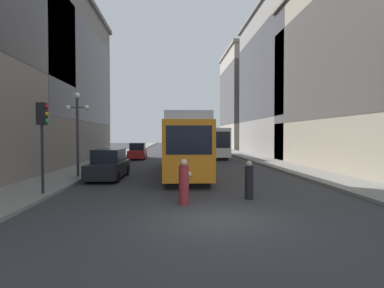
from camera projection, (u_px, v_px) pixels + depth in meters
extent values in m
plane|color=#303033|center=(216.00, 220.00, 9.58)|extent=(200.00, 200.00, 0.00)
cube|color=gray|center=(130.00, 151.00, 48.95)|extent=(3.09, 120.00, 0.15)
cube|color=gray|center=(230.00, 151.00, 50.01)|extent=(3.09, 120.00, 0.15)
cube|color=black|center=(186.00, 170.00, 21.69)|extent=(2.48, 13.09, 0.35)
cube|color=orange|center=(186.00, 146.00, 21.64)|extent=(2.90, 14.24, 3.10)
cube|color=black|center=(186.00, 136.00, 21.62)|extent=(2.92, 13.67, 1.08)
cube|color=silver|center=(186.00, 121.00, 21.59)|extent=(2.68, 13.95, 0.44)
cube|color=black|center=(189.00, 140.00, 14.56)|extent=(2.21, 0.13, 1.40)
sphere|color=#F2EACC|center=(189.00, 174.00, 14.54)|extent=(0.24, 0.24, 0.24)
cube|color=black|center=(211.00, 156.00, 37.50)|extent=(2.27, 11.29, 0.35)
cube|color=silver|center=(211.00, 142.00, 37.45)|extent=(2.67, 12.27, 3.10)
cube|color=black|center=(211.00, 137.00, 37.44)|extent=(2.69, 11.78, 1.30)
cube|color=black|center=(219.00, 140.00, 31.36)|extent=(2.30, 0.10, 1.71)
cylinder|color=black|center=(128.00, 157.00, 32.77)|extent=(0.20, 0.64, 0.64)
cylinder|color=black|center=(131.00, 155.00, 35.74)|extent=(0.20, 0.64, 0.64)
cylinder|color=black|center=(144.00, 157.00, 32.92)|extent=(0.20, 0.64, 0.64)
cylinder|color=black|center=(146.00, 155.00, 35.90)|extent=(0.20, 0.64, 0.64)
cube|color=maroon|center=(138.00, 154.00, 34.32)|extent=(1.92, 4.87, 0.84)
cube|color=black|center=(138.00, 146.00, 34.42)|extent=(1.65, 2.69, 0.80)
cylinder|color=black|center=(87.00, 177.00, 17.18)|extent=(0.20, 0.64, 0.64)
cylinder|color=black|center=(101.00, 171.00, 20.21)|extent=(0.20, 0.64, 0.64)
cylinder|color=black|center=(118.00, 177.00, 17.25)|extent=(0.20, 0.64, 0.64)
cylinder|color=black|center=(127.00, 170.00, 20.28)|extent=(0.20, 0.64, 0.64)
cube|color=black|center=(109.00, 169.00, 18.72)|extent=(1.92, 4.94, 0.84)
cube|color=black|center=(109.00, 155.00, 18.82)|extent=(1.65, 2.73, 0.80)
cylinder|color=black|center=(249.00, 183.00, 12.72)|extent=(0.36, 0.36, 1.38)
sphere|color=tan|center=(249.00, 164.00, 12.70)|extent=(0.25, 0.25, 0.25)
cylinder|color=maroon|center=(184.00, 185.00, 11.76)|extent=(0.39, 0.39, 1.50)
sphere|color=tan|center=(184.00, 162.00, 11.74)|extent=(0.27, 0.27, 0.27)
cylinder|color=#232328|center=(42.00, 148.00, 13.13)|extent=(0.12, 0.12, 3.92)
cube|color=black|center=(42.00, 114.00, 13.09)|extent=(0.36, 0.36, 0.95)
sphere|color=red|center=(46.00, 107.00, 13.09)|extent=(0.18, 0.18, 0.18)
sphere|color=gold|center=(47.00, 114.00, 13.10)|extent=(0.18, 0.18, 0.18)
sphere|color=green|center=(47.00, 121.00, 13.11)|extent=(0.18, 0.18, 0.18)
cylinder|color=#333338|center=(78.00, 137.00, 18.67)|extent=(0.16, 0.16, 4.80)
sphere|color=white|center=(77.00, 95.00, 18.59)|extent=(0.36, 0.36, 0.36)
sphere|color=white|center=(68.00, 107.00, 18.58)|extent=(0.31, 0.31, 0.31)
sphere|color=white|center=(86.00, 108.00, 18.65)|extent=(0.31, 0.31, 0.31)
cube|color=#333338|center=(77.00, 108.00, 18.62)|extent=(1.10, 0.06, 0.06)
cube|color=slate|center=(7.00, 81.00, 29.95)|extent=(15.94, 20.27, 16.06)
cube|color=#383538|center=(7.00, 73.00, 29.93)|extent=(15.98, 20.31, 9.64)
cube|color=gray|center=(375.00, 71.00, 24.22)|extent=(10.32, 17.70, 15.60)
cube|color=#494440|center=(376.00, 61.00, 24.20)|extent=(10.36, 17.74, 9.36)
cube|color=gray|center=(299.00, 84.00, 40.25)|extent=(11.63, 19.90, 18.99)
cube|color=#423F43|center=(299.00, 77.00, 40.23)|extent=(11.67, 19.94, 11.39)
cube|color=slate|center=(300.00, 9.00, 39.98)|extent=(12.23, 20.50, 0.50)
cube|color=#A89E8E|center=(263.00, 102.00, 62.51)|extent=(15.24, 16.17, 19.21)
cube|color=#544F4E|center=(263.00, 97.00, 62.48)|extent=(15.28, 16.21, 11.53)
cube|color=gray|center=(263.00, 53.00, 62.23)|extent=(15.84, 16.77, 0.50)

